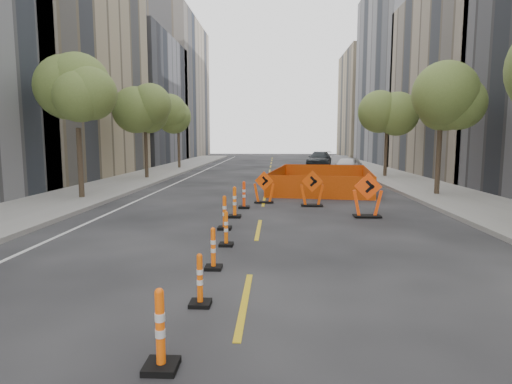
{
  "coord_description": "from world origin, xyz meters",
  "views": [
    {
      "loc": [
        0.53,
        -9.12,
        2.84
      ],
      "look_at": [
        -0.11,
        4.66,
        1.1
      ],
      "focal_mm": 30.0,
      "sensor_mm": 36.0,
      "label": 1
    }
  ],
  "objects_px": {
    "channelizer_0": "(160,329)",
    "parked_car_mid": "(339,163)",
    "parked_car_far": "(320,159)",
    "channelizer_4": "(225,213)",
    "chevron_sign_center": "(312,188)",
    "channelizer_2": "(213,248)",
    "channelizer_3": "(226,228)",
    "channelizer_1": "(200,280)",
    "parked_car_near": "(348,166)",
    "channelizer_6": "(244,195)",
    "chevron_sign_right": "(368,195)",
    "chevron_sign_left": "(264,187)",
    "channelizer_5": "(235,202)"
  },
  "relations": [
    {
      "from": "chevron_sign_center",
      "to": "chevron_sign_right",
      "type": "xyz_separation_m",
      "value": [
        1.78,
        -2.46,
        0.05
      ]
    },
    {
      "from": "channelizer_1",
      "to": "parked_car_near",
      "type": "distance_m",
      "value": 26.72
    },
    {
      "from": "channelizer_3",
      "to": "channelizer_5",
      "type": "relative_size",
      "value": 0.83
    },
    {
      "from": "channelizer_0",
      "to": "channelizer_5",
      "type": "bearing_deg",
      "value": 90.41
    },
    {
      "from": "channelizer_1",
      "to": "channelizer_2",
      "type": "xyz_separation_m",
      "value": [
        -0.07,
        2.04,
        0.01
      ]
    },
    {
      "from": "channelizer_6",
      "to": "chevron_sign_left",
      "type": "xyz_separation_m",
      "value": [
        0.78,
        1.48,
        0.15
      ]
    },
    {
      "from": "channelizer_0",
      "to": "channelizer_2",
      "type": "bearing_deg",
      "value": 89.27
    },
    {
      "from": "channelizer_1",
      "to": "chevron_sign_right",
      "type": "relative_size",
      "value": 0.57
    },
    {
      "from": "channelizer_2",
      "to": "channelizer_6",
      "type": "relative_size",
      "value": 0.84
    },
    {
      "from": "chevron_sign_left",
      "to": "channelizer_3",
      "type": "bearing_deg",
      "value": -78.03
    },
    {
      "from": "chevron_sign_right",
      "to": "chevron_sign_left",
      "type": "bearing_deg",
      "value": 150.03
    },
    {
      "from": "channelizer_4",
      "to": "parked_car_far",
      "type": "height_order",
      "value": "parked_car_far"
    },
    {
      "from": "channelizer_3",
      "to": "chevron_sign_left",
      "type": "bearing_deg",
      "value": 84.04
    },
    {
      "from": "chevron_sign_right",
      "to": "channelizer_1",
      "type": "bearing_deg",
      "value": -107.9
    },
    {
      "from": "channelizer_6",
      "to": "parked_car_near",
      "type": "height_order",
      "value": "parked_car_near"
    },
    {
      "from": "channelizer_0",
      "to": "channelizer_6",
      "type": "xyz_separation_m",
      "value": [
        0.11,
        12.26,
        0.03
      ]
    },
    {
      "from": "channelizer_6",
      "to": "parked_car_mid",
      "type": "xyz_separation_m",
      "value": [
        6.83,
        20.41,
        0.11
      ]
    },
    {
      "from": "channelizer_0",
      "to": "parked_car_mid",
      "type": "xyz_separation_m",
      "value": [
        6.94,
        32.66,
        0.14
      ]
    },
    {
      "from": "chevron_sign_left",
      "to": "channelizer_0",
      "type": "bearing_deg",
      "value": -75.77
    },
    {
      "from": "parked_car_far",
      "to": "channelizer_4",
      "type": "bearing_deg",
      "value": -88.49
    },
    {
      "from": "channelizer_1",
      "to": "chevron_sign_center",
      "type": "height_order",
      "value": "chevron_sign_center"
    },
    {
      "from": "chevron_sign_center",
      "to": "chevron_sign_right",
      "type": "bearing_deg",
      "value": -36.73
    },
    {
      "from": "parked_car_mid",
      "to": "chevron_sign_center",
      "type": "bearing_deg",
      "value": -93.33
    },
    {
      "from": "channelizer_1",
      "to": "chevron_sign_center",
      "type": "distance_m",
      "value": 11.24
    },
    {
      "from": "channelizer_4",
      "to": "chevron_sign_left",
      "type": "relative_size",
      "value": 0.76
    },
    {
      "from": "channelizer_2",
      "to": "channelizer_5",
      "type": "bearing_deg",
      "value": 91.17
    },
    {
      "from": "channelizer_2",
      "to": "chevron_sign_right",
      "type": "distance_m",
      "value": 7.9
    },
    {
      "from": "channelizer_6",
      "to": "parked_car_far",
      "type": "relative_size",
      "value": 0.21
    },
    {
      "from": "parked_car_mid",
      "to": "channelizer_6",
      "type": "bearing_deg",
      "value": -100.32
    },
    {
      "from": "parked_car_far",
      "to": "chevron_sign_left",
      "type": "bearing_deg",
      "value": -88.56
    },
    {
      "from": "channelizer_3",
      "to": "parked_car_mid",
      "type": "distance_m",
      "value": 27.41
    },
    {
      "from": "channelizer_6",
      "to": "channelizer_0",
      "type": "bearing_deg",
      "value": -90.52
    },
    {
      "from": "chevron_sign_left",
      "to": "parked_car_near",
      "type": "relative_size",
      "value": 0.33
    },
    {
      "from": "chevron_sign_center",
      "to": "channelizer_6",
      "type": "bearing_deg",
      "value": -149.23
    },
    {
      "from": "chevron_sign_right",
      "to": "channelizer_2",
      "type": "bearing_deg",
      "value": -115.46
    },
    {
      "from": "chevron_sign_right",
      "to": "channelizer_4",
      "type": "bearing_deg",
      "value": -144.27
    },
    {
      "from": "channelizer_2",
      "to": "parked_car_mid",
      "type": "bearing_deg",
      "value": 76.44
    },
    {
      "from": "channelizer_3",
      "to": "channelizer_6",
      "type": "height_order",
      "value": "channelizer_6"
    },
    {
      "from": "channelizer_1",
      "to": "channelizer_4",
      "type": "relative_size",
      "value": 0.85
    },
    {
      "from": "channelizer_4",
      "to": "parked_car_mid",
      "type": "bearing_deg",
      "value": 73.76
    },
    {
      "from": "channelizer_0",
      "to": "parked_car_far",
      "type": "xyz_separation_m",
      "value": [
        5.74,
        37.89,
        0.23
      ]
    },
    {
      "from": "chevron_sign_left",
      "to": "chevron_sign_center",
      "type": "height_order",
      "value": "chevron_sign_center"
    },
    {
      "from": "channelizer_2",
      "to": "channelizer_3",
      "type": "relative_size",
      "value": 0.99
    },
    {
      "from": "chevron_sign_right",
      "to": "parked_car_near",
      "type": "bearing_deg",
      "value": 93.54
    },
    {
      "from": "channelizer_4",
      "to": "parked_car_near",
      "type": "relative_size",
      "value": 0.25
    },
    {
      "from": "channelizer_0",
      "to": "parked_car_far",
      "type": "relative_size",
      "value": 0.2
    },
    {
      "from": "chevron_sign_center",
      "to": "channelizer_2",
      "type": "bearing_deg",
      "value": -90.6
    },
    {
      "from": "channelizer_1",
      "to": "channelizer_6",
      "type": "xyz_separation_m",
      "value": [
        -0.01,
        10.21,
        0.1
      ]
    },
    {
      "from": "chevron_sign_left",
      "to": "parked_car_far",
      "type": "xyz_separation_m",
      "value": [
        4.86,
        24.15,
        0.05
      ]
    },
    {
      "from": "channelizer_2",
      "to": "parked_car_mid",
      "type": "distance_m",
      "value": 29.4
    }
  ]
}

